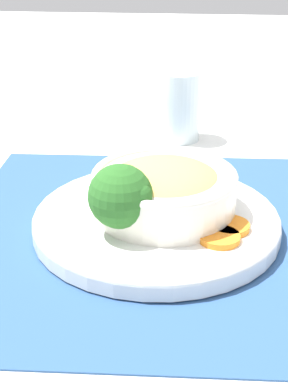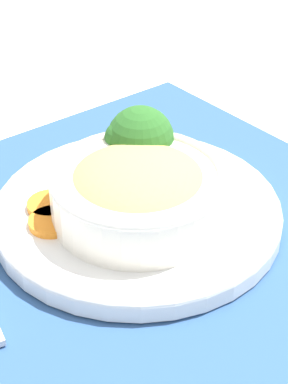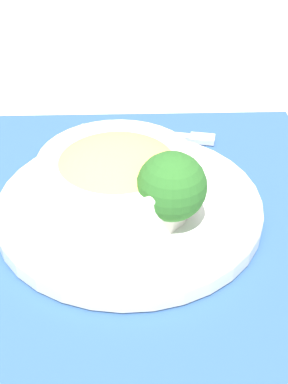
% 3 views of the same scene
% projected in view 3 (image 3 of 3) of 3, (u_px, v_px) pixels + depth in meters
% --- Properties ---
extents(ground_plane, '(4.00, 4.00, 0.00)m').
position_uv_depth(ground_plane, '(130.00, 216.00, 0.58)').
color(ground_plane, white).
extents(placemat, '(0.50, 0.49, 0.00)m').
position_uv_depth(placemat, '(130.00, 215.00, 0.58)').
color(placemat, '#2D5184').
rests_on(placemat, ground_plane).
extents(plate, '(0.28, 0.28, 0.02)m').
position_uv_depth(plate, '(129.00, 205.00, 0.58)').
color(plate, white).
rests_on(plate, placemat).
extents(bowl, '(0.17, 0.17, 0.06)m').
position_uv_depth(bowl, '(117.00, 173.00, 0.56)').
color(bowl, silver).
rests_on(bowl, plate).
extents(broccoli_floret, '(0.07, 0.07, 0.08)m').
position_uv_depth(broccoli_floret, '(172.00, 186.00, 0.52)').
color(broccoli_floret, '#84AD5B').
rests_on(broccoli_floret, plate).
extents(carrot_slice_near, '(0.05, 0.05, 0.01)m').
position_uv_depth(carrot_slice_near, '(173.00, 163.00, 0.63)').
color(carrot_slice_near, orange).
rests_on(carrot_slice_near, plate).
extents(carrot_slice_middle, '(0.05, 0.05, 0.01)m').
position_uv_depth(carrot_slice_middle, '(151.00, 158.00, 0.64)').
color(carrot_slice_middle, orange).
rests_on(carrot_slice_middle, plate).
extents(fork, '(0.04, 0.18, 0.01)m').
position_uv_depth(fork, '(160.00, 135.00, 0.72)').
color(fork, silver).
rests_on(fork, placemat).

